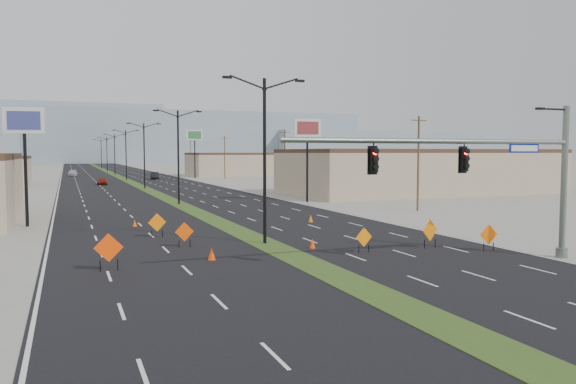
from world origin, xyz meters
name	(u,v)px	position (x,y,z in m)	size (l,w,h in m)	color
ground	(361,288)	(0.00, 0.00, 0.00)	(600.00, 600.00, 0.00)	gray
road_surface	(125,179)	(0.00, 100.00, 0.00)	(25.00, 400.00, 0.02)	black
median_strip	(125,179)	(0.00, 100.00, 0.00)	(2.00, 400.00, 0.04)	#274117
building_se_near	(419,173)	(34.00, 45.00, 2.75)	(36.00, 18.00, 5.50)	tan
building_se_far	(279,165)	(38.00, 110.00, 2.50)	(44.00, 16.00, 5.00)	tan
mesa_center	(163,137)	(40.00, 300.00, 14.00)	(220.00, 50.00, 28.00)	gray
mesa_east	(388,147)	(180.00, 290.00, 9.00)	(160.00, 50.00, 18.00)	gray
mesa_backdrop	(28,133)	(-30.00, 320.00, 16.00)	(140.00, 50.00, 32.00)	gray
signal_mast	(494,168)	(8.56, 2.00, 4.79)	(16.30, 0.60, 8.00)	slate
streetlight_0	(265,155)	(0.00, 12.00, 5.42)	(5.15, 0.24, 10.02)	black
streetlight_1	(178,154)	(0.00, 40.00, 5.42)	(5.15, 0.24, 10.02)	black
streetlight_2	(144,153)	(0.00, 68.00, 5.42)	(5.15, 0.24, 10.02)	black
streetlight_3	(126,153)	(0.00, 96.00, 5.42)	(5.15, 0.24, 10.02)	black
streetlight_4	(115,153)	(0.00, 124.00, 5.42)	(5.15, 0.24, 10.02)	black
streetlight_5	(107,153)	(0.00, 152.00, 5.42)	(5.15, 0.24, 10.02)	black
streetlight_6	(101,153)	(0.00, 180.00, 5.42)	(5.15, 0.24, 10.02)	black
utility_pole_0	(418,162)	(20.00, 25.00, 4.67)	(1.60, 0.20, 9.00)	#4C3823
utility_pole_1	(285,158)	(20.00, 60.00, 4.67)	(1.60, 0.20, 9.00)	#4C3823
utility_pole_2	(225,157)	(20.00, 95.00, 4.67)	(1.60, 0.20, 9.00)	#4C3823
utility_pole_3	(190,156)	(20.00, 130.00, 4.67)	(1.60, 0.20, 9.00)	#4C3823
car_left	(102,181)	(-5.49, 81.31, 0.65)	(1.54, 3.82, 1.30)	maroon
car_mid	(154,176)	(5.88, 98.71, 0.74)	(1.57, 4.50, 1.48)	black
car_far	(73,173)	(-9.78, 121.76, 0.71)	(1.98, 4.87, 1.41)	#B0B5BA
construction_sign_0	(109,249)	(-9.42, 7.19, 1.06)	(1.35, 0.09, 1.79)	#F64005
construction_sign_1	(184,233)	(-4.81, 12.52, 0.87)	(1.12, 0.12, 1.49)	#E24604
construction_sign_2	(157,223)	(-5.72, 17.00, 0.94)	(1.19, 0.22, 1.60)	orange
construction_sign_3	(364,238)	(4.07, 7.01, 0.83)	(1.07, 0.18, 1.42)	orange
construction_sign_4	(430,231)	(8.41, 6.95, 1.00)	(1.23, 0.38, 1.69)	#D86904
construction_sign_5	(489,236)	(10.90, 4.91, 0.90)	(1.15, 0.12, 1.53)	#DF5804
cone_0	(212,254)	(-4.28, 8.08, 0.34)	(0.41, 0.41, 0.69)	#EB3B04
cone_1	(312,244)	(2.02, 9.40, 0.29)	(0.35, 0.35, 0.58)	#FF3E05
cone_2	(311,218)	(6.93, 20.73, 0.30)	(0.36, 0.36, 0.61)	orange
cone_3	(135,223)	(-6.49, 23.02, 0.28)	(0.33, 0.33, 0.55)	#E64804
pole_sign_west	(24,130)	(-14.00, 26.18, 7.24)	(2.92, 0.89, 8.92)	black
pole_sign_east_near	(307,134)	(14.00, 37.65, 7.59)	(3.05, 0.81, 9.31)	black
pole_sign_east_far	(195,138)	(14.74, 100.12, 8.60)	(3.41, 1.06, 10.46)	black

